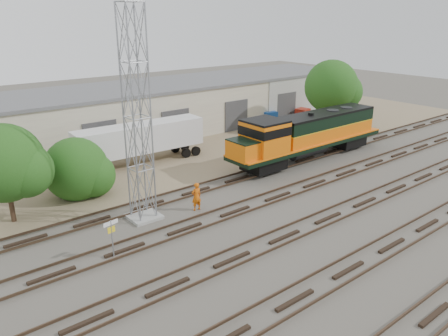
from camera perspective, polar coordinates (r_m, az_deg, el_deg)
ground at (r=30.67m, az=9.03°, el=-4.68°), size 140.00×140.00×0.00m
dirt_strip at (r=41.50m, az=-6.34°, el=1.95°), size 80.00×16.00×0.02m
tracks at (r=28.92m, az=13.42°, el=-6.37°), size 80.00×20.40×0.28m
warehouse at (r=47.59m, az=-11.64°, el=7.23°), size 58.40×10.40×5.30m
locomotive at (r=39.41m, az=10.83°, el=4.36°), size 17.29×3.03×4.16m
signal_tower at (r=26.69m, az=-11.23°, el=6.02°), size 1.93×1.93×13.07m
sign_post at (r=24.19m, az=-14.48°, el=-8.04°), size 0.87×0.18×2.15m
worker at (r=29.10m, az=-3.63°, el=-3.74°), size 0.74×0.51×1.95m
semi_trailer at (r=38.59m, az=-10.48°, el=3.82°), size 11.55×2.72×3.53m
dumpster_blue at (r=52.73m, az=5.89°, el=6.58°), size 1.92×1.85×1.50m
dumpster_red at (r=55.32m, az=10.22°, el=6.94°), size 1.76×1.68×1.40m
tree_west at (r=29.47m, az=-26.22°, el=0.36°), size 5.08×4.84×6.33m
tree_mid at (r=32.65m, az=-18.26°, el=-0.35°), size 4.80×4.57×4.57m
tree_east at (r=50.09m, az=14.22°, el=10.11°), size 6.08×5.79×7.82m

